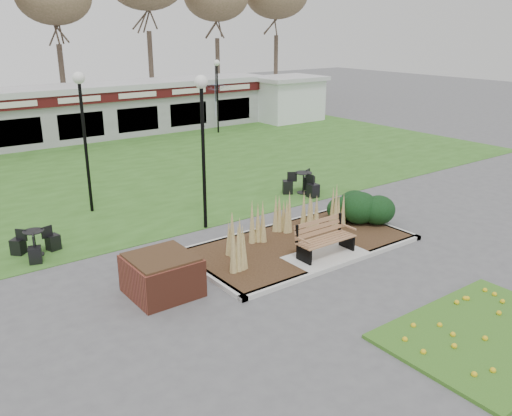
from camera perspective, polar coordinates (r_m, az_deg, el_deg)
ground at (r=14.57m, az=7.74°, el=-5.55°), size 100.00×100.00×0.00m
lawn at (r=24.12m, az=-12.50°, el=4.01°), size 34.00×16.00×0.02m
flower_bed at (r=12.09m, az=23.41°, el=-12.05°), size 4.20×3.00×0.16m
planting_bed at (r=16.16m, az=7.72°, el=-1.67°), size 6.75×3.40×1.27m
park_bench at (r=14.51m, az=7.16°, el=-3.11°), size 1.70×0.66×0.93m
brick_planter at (r=12.77m, az=-9.88°, el=-6.93°), size 1.50×1.50×0.95m
food_pavilion at (r=31.16m, az=-18.91°, el=9.46°), size 24.60×3.40×2.90m
service_hut at (r=36.00m, az=3.33°, el=11.49°), size 4.40×3.40×2.83m
lamp_post_mid_right at (r=15.94m, az=-5.68°, el=9.29°), size 0.38×0.38×4.61m
lamp_post_far_right at (r=31.48m, az=-4.11°, el=13.28°), size 0.34×0.34×4.12m
lamp_post_far_left at (r=18.25m, az=-17.84°, el=9.61°), size 0.38×0.38×4.58m
bistro_set_b at (r=15.82m, az=-22.19°, el=-3.83°), size 1.27×1.29×0.71m
bistro_set_c at (r=20.13m, az=4.99°, el=2.30°), size 1.49×1.34×0.79m
patio_umbrella at (r=32.74m, az=-4.23°, el=11.28°), size 2.92×2.95×2.76m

